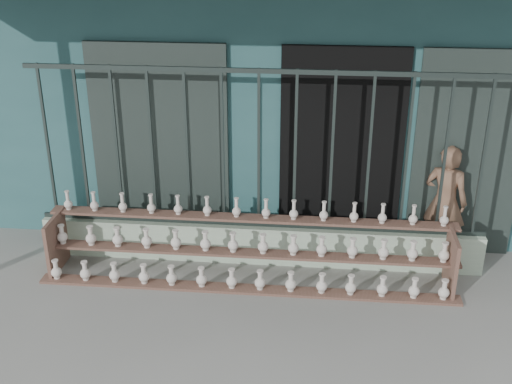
{
  "coord_description": "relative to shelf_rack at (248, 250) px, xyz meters",
  "views": [
    {
      "loc": [
        0.61,
        -5.14,
        3.74
      ],
      "look_at": [
        0.0,
        1.0,
        1.0
      ],
      "focal_mm": 45.0,
      "sensor_mm": 36.0,
      "label": 1
    }
  ],
  "objects": [
    {
      "name": "workshop_building",
      "position": [
        0.08,
        3.35,
        1.26
      ],
      "size": [
        7.4,
        6.6,
        3.21
      ],
      "color": "#275153",
      "rests_on": "ground"
    },
    {
      "name": "elderly_woman",
      "position": [
        2.17,
        0.77,
        0.31
      ],
      "size": [
        0.58,
        0.5,
        1.36
      ],
      "primitive_type": "imported",
      "rotation": [
        0.0,
        0.0,
        2.73
      ],
      "color": "brown",
      "rests_on": "ground"
    },
    {
      "name": "shelf_rack",
      "position": [
        0.0,
        0.0,
        0.0
      ],
      "size": [
        4.5,
        0.68,
        0.85
      ],
      "color": "brown",
      "rests_on": "ground"
    },
    {
      "name": "parapet_wall",
      "position": [
        0.07,
        0.42,
        -0.14
      ],
      "size": [
        5.0,
        0.2,
        0.45
      ],
      "primitive_type": "cube",
      "color": "#AEC6AA",
      "rests_on": "ground"
    },
    {
      "name": "ground",
      "position": [
        0.07,
        -0.88,
        -0.36
      ],
      "size": [
        60.0,
        60.0,
        0.0
      ],
      "primitive_type": "plane",
      "color": "slate"
    },
    {
      "name": "security_fence",
      "position": [
        0.07,
        0.42,
        0.98
      ],
      "size": [
        5.0,
        0.04,
        1.8
      ],
      "color": "#283330",
      "rests_on": "parapet_wall"
    }
  ]
}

